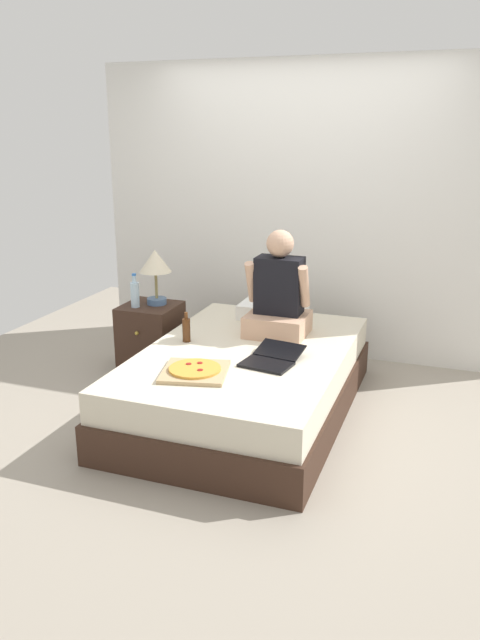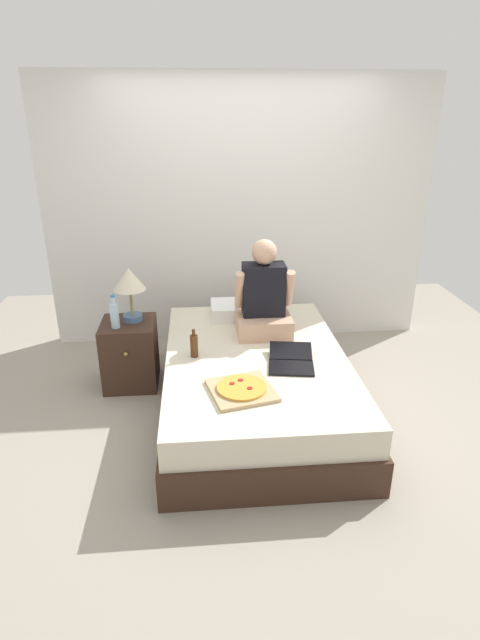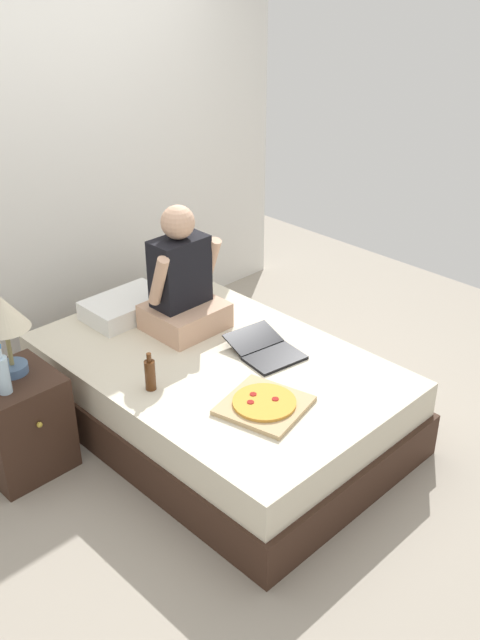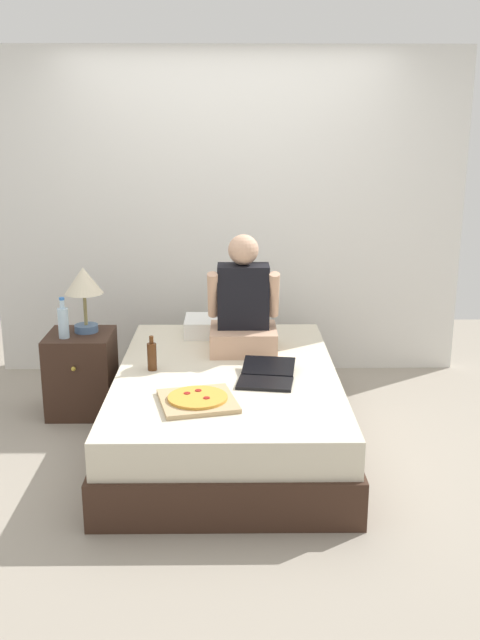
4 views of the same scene
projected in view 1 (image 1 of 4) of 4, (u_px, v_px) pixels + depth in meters
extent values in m
plane|color=#9E9384|center=(246.00, 411.00, 4.48)|extent=(5.65, 5.65, 0.00)
cube|color=silver|center=(301.00, 212.00, 5.39)|extent=(3.65, 0.12, 2.50)
cube|color=#382319|center=(246.00, 394.00, 4.44)|extent=(1.39, 2.13, 0.26)
cube|color=beige|center=(246.00, 364.00, 4.37)|extent=(1.35, 2.06, 0.21)
cube|color=#382319|center=(151.00, 338.00, 5.16)|extent=(0.44, 0.44, 0.56)
sphere|color=gold|center=(137.00, 333.00, 4.92)|extent=(0.03, 0.03, 0.03)
cylinder|color=#4C6B93|center=(157.00, 301.00, 5.10)|extent=(0.16, 0.16, 0.05)
cylinder|color=olive|center=(156.00, 285.00, 5.06)|extent=(0.02, 0.02, 0.22)
cone|color=beige|center=(155.00, 261.00, 5.00)|extent=(0.26, 0.26, 0.18)
cylinder|color=silver|center=(135.00, 295.00, 4.99)|extent=(0.07, 0.07, 0.20)
cylinder|color=silver|center=(134.00, 279.00, 4.96)|extent=(0.03, 0.03, 0.06)
cylinder|color=blue|center=(134.00, 275.00, 4.94)|extent=(0.04, 0.04, 0.02)
cube|color=white|center=(273.00, 311.00, 5.04)|extent=(0.52, 0.34, 0.12)
cube|color=tan|center=(277.00, 324.00, 4.64)|extent=(0.44, 0.40, 0.16)
cube|color=black|center=(279.00, 285.00, 4.58)|extent=(0.34, 0.20, 0.42)
sphere|color=tan|center=(280.00, 244.00, 4.49)|extent=(0.20, 0.20, 0.20)
cylinder|color=tan|center=(251.00, 282.00, 4.59)|extent=(0.07, 0.18, 0.32)
cylinder|color=tan|center=(304.00, 286.00, 4.46)|extent=(0.07, 0.18, 0.32)
cube|color=black|center=(266.00, 365.00, 4.04)|extent=(0.35, 0.27, 0.02)
cube|color=black|center=(280.00, 350.00, 4.21)|extent=(0.34, 0.24, 0.06)
cube|color=tan|center=(195.00, 372.00, 3.92)|extent=(0.48, 0.48, 0.03)
cylinder|color=gold|center=(195.00, 369.00, 3.91)|extent=(0.33, 0.33, 0.02)
cylinder|color=maroon|center=(189.00, 364.00, 3.96)|extent=(0.04, 0.04, 0.00)
cylinder|color=maroon|center=(200.00, 370.00, 3.87)|extent=(0.04, 0.04, 0.00)
cylinder|color=maroon|center=(200.00, 363.00, 3.98)|extent=(0.04, 0.04, 0.00)
cylinder|color=#4C2811|center=(186.00, 330.00, 4.48)|extent=(0.06, 0.06, 0.17)
cylinder|color=#4C2811|center=(186.00, 316.00, 4.45)|extent=(0.03, 0.03, 0.05)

